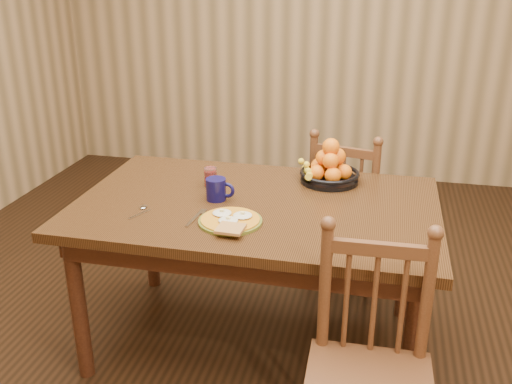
% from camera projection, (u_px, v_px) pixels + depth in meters
% --- Properties ---
extents(room, '(4.52, 5.02, 2.72)m').
position_uv_depth(room, '(256.00, 67.00, 2.32)').
color(room, black).
rests_on(room, ground).
extents(dining_table, '(1.60, 1.00, 0.75)m').
position_uv_depth(dining_table, '(256.00, 220.00, 2.57)').
color(dining_table, black).
rests_on(dining_table, ground).
extents(chair_far, '(0.49, 0.47, 0.91)m').
position_uv_depth(chair_far, '(348.00, 211.00, 3.21)').
color(chair_far, '#452714').
rests_on(chair_far, ground).
extents(chair_near, '(0.43, 0.42, 0.93)m').
position_uv_depth(chair_near, '(369.00, 374.00, 1.92)').
color(chair_near, '#452714').
rests_on(chair_near, ground).
extents(breakfast_plate, '(0.26, 0.29, 0.04)m').
position_uv_depth(breakfast_plate, '(230.00, 220.00, 2.34)').
color(breakfast_plate, '#59601E').
rests_on(breakfast_plate, dining_table).
extents(fork, '(0.04, 0.18, 0.00)m').
position_uv_depth(fork, '(197.00, 217.00, 2.39)').
color(fork, silver).
rests_on(fork, dining_table).
extents(spoon, '(0.06, 0.15, 0.01)m').
position_uv_depth(spoon, '(142.00, 209.00, 2.46)').
color(spoon, silver).
rests_on(spoon, dining_table).
extents(coffee_mug, '(0.13, 0.09, 0.10)m').
position_uv_depth(coffee_mug, '(217.00, 189.00, 2.55)').
color(coffee_mug, '#0C0A37').
rests_on(coffee_mug, dining_table).
extents(juice_glass, '(0.06, 0.06, 0.09)m').
position_uv_depth(juice_glass, '(211.00, 177.00, 2.71)').
color(juice_glass, silver).
rests_on(juice_glass, dining_table).
extents(fruit_bowl, '(0.32, 0.29, 0.22)m').
position_uv_depth(fruit_bowl, '(329.00, 169.00, 2.76)').
color(fruit_bowl, black).
rests_on(fruit_bowl, dining_table).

